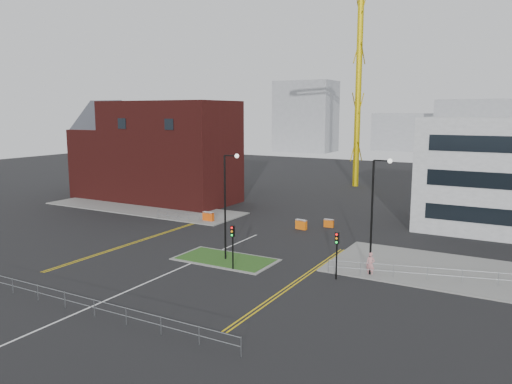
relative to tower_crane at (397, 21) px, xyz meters
The scene contains 26 objects.
ground 62.37m from the tower_crane, 93.68° to the right, with size 200.00×200.00×0.00m, color black.
pavement_left 49.42m from the tower_crane, 124.62° to the right, with size 28.00×8.00×0.12m, color slate.
pavement_right 53.24m from the tower_crane, 66.46° to the right, with size 24.00×10.00×0.12m, color slate.
island_kerb 55.16m from the tower_crane, 91.92° to the right, with size 8.60×4.60×0.08m, color slate.
grass_island 55.15m from the tower_crane, 91.92° to the right, with size 8.00×4.00×0.12m, color #234E1A.
brick_building 43.59m from the tower_crane, 133.31° to the right, with size 24.20×10.07×14.24m.
tower_crane is the anchor object (origin of this frame).
streetlamp_island 52.75m from the tower_crane, 91.66° to the right, with size 1.46×0.36×9.18m.
streetlamp_right_near 52.01m from the tower_crane, 77.07° to the right, with size 1.46×0.36×9.18m.
traffic_light_island 55.76m from the tower_crane, 89.56° to the right, with size 0.28×0.33×3.65m.
traffic_light_right 54.62m from the tower_crane, 80.13° to the right, with size 0.28×0.33×3.65m.
railing_front 67.52m from the tower_crane, 93.32° to the right, with size 24.05×0.05×1.10m.
railing_left 48.50m from the tower_crane, 110.93° to the right, with size 6.05×0.05×1.10m.
railing_right 54.41m from the tower_crane, 69.30° to the right, with size 19.05×5.05×1.10m.
centre_line 60.57m from the tower_crane, 93.81° to the right, with size 0.15×30.00×0.01m, color silver.
yellow_left_a 54.88m from the tower_crane, 105.27° to the right, with size 0.12×24.00×0.01m, color gold.
yellow_left_b 54.81m from the tower_crane, 104.92° to the right, with size 0.12×24.00×0.01m, color gold.
yellow_right_a 57.21m from the tower_crane, 83.31° to the right, with size 0.12×20.00×0.01m, color gold.
yellow_right_b 57.24m from the tower_crane, 82.97° to the right, with size 0.12×20.00×0.01m, color gold.
skyline_a 78.88m from the tower_crane, 124.36° to the left, with size 18.00×12.00×22.00m, color gray.
skyline_b 76.43m from the tower_crane, 85.05° to the left, with size 24.00×12.00×16.00m, color gray.
skyline_d 87.12m from the tower_crane, 97.89° to the left, with size 30.00×12.00×12.00m, color gray.
pedestrian 54.01m from the tower_crane, 77.28° to the right, with size 0.69×0.45×1.89m, color #D38889.
barrier_left 46.37m from the tower_crane, 107.55° to the right, with size 1.37×0.50×1.14m.
barrier_mid 43.50m from the tower_crane, 91.01° to the right, with size 1.31×0.60×1.06m.
barrier_right 41.71m from the tower_crane, 87.10° to the right, with size 1.08×0.39×0.90m.
Camera 1 is at (24.55, -26.70, 12.60)m, focal length 35.00 mm.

